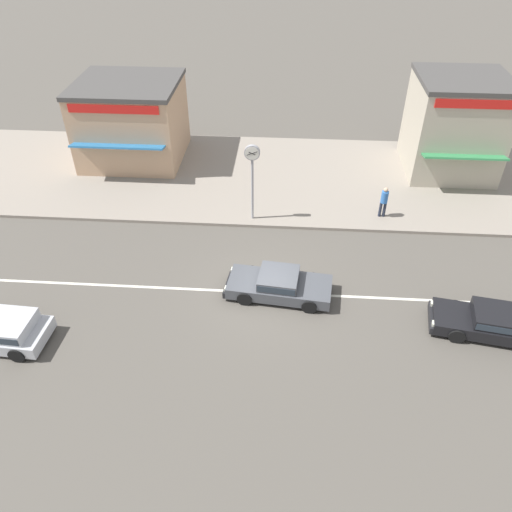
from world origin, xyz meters
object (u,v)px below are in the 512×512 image
at_px(sedan_black_2, 495,323).
at_px(shopfront_corner_warung, 455,125).
at_px(hatchback_silver_0, 0,330).
at_px(sedan_dark_grey_4, 279,284).
at_px(shopfront_mid_block, 132,121).
at_px(street_clock, 252,164).
at_px(pedestrian_near_clock, 384,200).

bearing_deg(sedan_black_2, shopfront_corner_warung, 85.16).
distance_m(hatchback_silver_0, sedan_dark_grey_4, 10.50).
xyz_separation_m(sedan_dark_grey_4, shopfront_mid_block, (-8.86, 11.50, 1.86)).
distance_m(street_clock, shopfront_corner_warung, 12.15).
height_order(hatchback_silver_0, shopfront_mid_block, shopfront_mid_block).
height_order(hatchback_silver_0, street_clock, street_clock).
bearing_deg(sedan_dark_grey_4, street_clock, 105.35).
bearing_deg(hatchback_silver_0, sedan_black_2, 5.29).
relative_size(street_clock, pedestrian_near_clock, 2.41).
xyz_separation_m(sedan_black_2, shopfront_corner_warung, (1.09, 12.87, 2.23)).
relative_size(sedan_black_2, shopfront_mid_block, 0.80).
relative_size(sedan_black_2, street_clock, 1.23).
relative_size(hatchback_silver_0, street_clock, 0.97).
relative_size(pedestrian_near_clock, shopfront_corner_warung, 0.29).
xyz_separation_m(sedan_dark_grey_4, street_clock, (-1.46, 5.33, 2.55)).
height_order(sedan_black_2, pedestrian_near_clock, pedestrian_near_clock).
xyz_separation_m(sedan_dark_grey_4, shopfront_corner_warung, (9.14, 11.27, 2.23)).
bearing_deg(hatchback_silver_0, sedan_dark_grey_4, 18.11).
bearing_deg(sedan_dark_grey_4, pedestrian_near_clock, 50.49).
relative_size(hatchback_silver_0, sedan_dark_grey_4, 0.85).
height_order(street_clock, shopfront_corner_warung, shopfront_corner_warung).
bearing_deg(sedan_black_2, shopfront_mid_block, 142.25).
xyz_separation_m(hatchback_silver_0, shopfront_corner_warung, (19.12, 14.53, 2.17)).
bearing_deg(street_clock, shopfront_corner_warung, 29.26).
distance_m(sedan_black_2, pedestrian_near_clock, 8.19).
relative_size(sedan_black_2, sedan_dark_grey_4, 1.08).
bearing_deg(shopfront_corner_warung, sedan_dark_grey_4, -129.03).
bearing_deg(pedestrian_near_clock, shopfront_mid_block, 158.03).
relative_size(street_clock, shopfront_corner_warung, 0.71).
relative_size(pedestrian_near_clock, shopfront_mid_block, 0.27).
bearing_deg(hatchback_silver_0, shopfront_mid_block, 85.67).
height_order(sedan_dark_grey_4, shopfront_mid_block, shopfront_mid_block).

